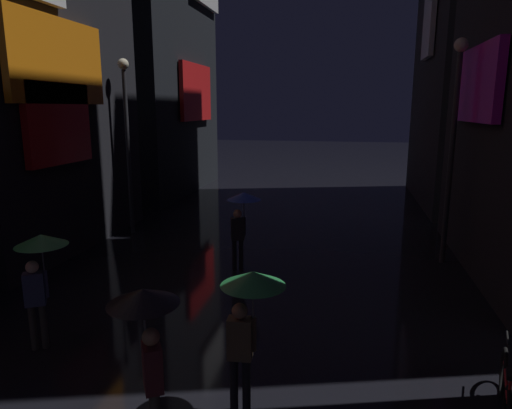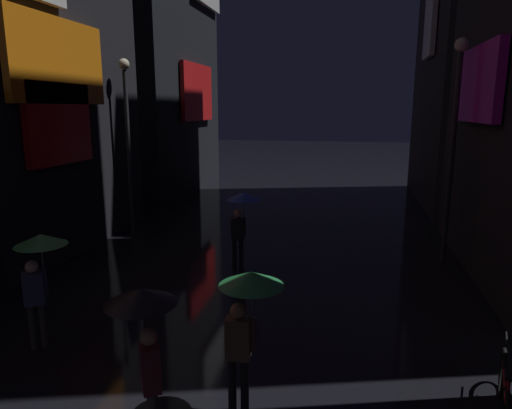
# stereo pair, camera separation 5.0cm
# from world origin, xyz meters

# --- Properties ---
(building_left_mid) EXTENTS (4.25, 7.31, 12.57)m
(building_left_mid) POSITION_xyz_m (-7.47, 12.64, 6.28)
(building_left_mid) COLOR black
(building_left_mid) RESTS_ON ground
(building_left_far) EXTENTS (4.25, 8.84, 14.66)m
(building_left_far) POSITION_xyz_m (-7.48, 22.43, 7.34)
(building_left_far) COLOR black
(building_left_far) RESTS_ON ground
(pedestrian_far_right_green) EXTENTS (0.90, 0.90, 2.12)m
(pedestrian_far_right_green) POSITION_xyz_m (-2.97, 6.93, 1.67)
(pedestrian_far_right_green) COLOR #38332D
(pedestrian_far_right_green) RESTS_ON ground
(pedestrian_midstreet_centre_black) EXTENTS (0.90, 0.90, 2.12)m
(pedestrian_midstreet_centre_black) POSITION_xyz_m (-0.07, 5.02, 1.67)
(pedestrian_midstreet_centre_black) COLOR #38332D
(pedestrian_midstreet_centre_black) RESTS_ON ground
(pedestrian_near_crossing_blue) EXTENTS (0.90, 0.90, 2.12)m
(pedestrian_near_crossing_blue) POSITION_xyz_m (-0.40, 11.59, 1.67)
(pedestrian_near_crossing_blue) COLOR black
(pedestrian_near_crossing_blue) RESTS_ON ground
(pedestrian_foreground_left_green) EXTENTS (0.90, 0.90, 2.12)m
(pedestrian_foreground_left_green) POSITION_xyz_m (1.03, 5.89, 1.67)
(pedestrian_foreground_left_green) COLOR black
(pedestrian_foreground_left_green) RESTS_ON ground
(bicycle_parked_at_storefront) EXTENTS (0.52, 1.78, 0.96)m
(bicycle_parked_at_storefront) POSITION_xyz_m (4.60, 6.55, 0.39)
(bicycle_parked_at_storefront) COLOR black
(bicycle_parked_at_storefront) RESTS_ON ground
(streetlamp_right_far) EXTENTS (0.36, 0.36, 6.04)m
(streetlamp_right_far) POSITION_xyz_m (5.00, 13.27, 3.73)
(streetlamp_right_far) COLOR #2D2D33
(streetlamp_right_far) RESTS_ON ground
(streetlamp_left_far) EXTENTS (0.36, 0.36, 5.85)m
(streetlamp_left_far) POSITION_xyz_m (-5.00, 14.44, 3.63)
(streetlamp_left_far) COLOR #2D2D33
(streetlamp_left_far) RESTS_ON ground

